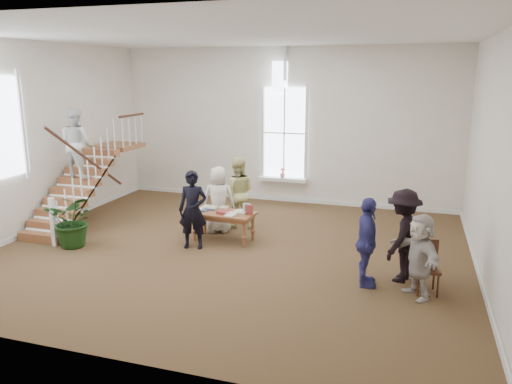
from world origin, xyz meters
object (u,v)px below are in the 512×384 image
(woman_cluster_b, at_px, (403,236))
(side_chair, at_px, (427,264))
(woman_cluster_a, at_px, (367,242))
(woman_cluster_c, at_px, (419,256))
(elderly_woman, at_px, (219,199))
(library_table, at_px, (223,215))
(floor_plant, at_px, (74,220))
(police_officer, at_px, (193,210))
(person_yellow, at_px, (237,192))

(woman_cluster_b, distance_m, side_chair, 0.68)
(woman_cluster_a, distance_m, side_chair, 1.08)
(woman_cluster_b, distance_m, woman_cluster_c, 0.73)
(side_chair, bearing_deg, elderly_woman, 145.74)
(library_table, height_order, woman_cluster_a, woman_cluster_a)
(woman_cluster_c, distance_m, floor_plant, 7.26)
(police_officer, xyz_separation_m, woman_cluster_b, (4.40, -0.45, 0.00))
(elderly_woman, xyz_separation_m, floor_plant, (-2.65, -1.97, -0.20))
(police_officer, xyz_separation_m, woman_cluster_a, (3.80, -0.90, -0.04))
(woman_cluster_c, height_order, side_chair, woman_cluster_c)
(woman_cluster_b, relative_size, floor_plant, 1.43)
(woman_cluster_a, height_order, floor_plant, woman_cluster_a)
(woman_cluster_a, bearing_deg, woman_cluster_c, -111.12)
(woman_cluster_a, relative_size, floor_plant, 1.36)
(library_table, xyz_separation_m, elderly_woman, (-0.34, 0.59, 0.20))
(person_yellow, xyz_separation_m, woman_cluster_c, (4.30, -2.85, -0.14))
(library_table, height_order, elderly_woman, elderly_woman)
(floor_plant, bearing_deg, elderly_woman, 36.70)
(floor_plant, bearing_deg, library_table, 24.77)
(woman_cluster_c, bearing_deg, library_table, -143.51)
(elderly_woman, relative_size, woman_cluster_c, 1.08)
(woman_cluster_c, bearing_deg, person_yellow, -154.62)
(library_table, bearing_deg, side_chair, -14.90)
(library_table, relative_size, elderly_woman, 0.93)
(police_officer, distance_m, woman_cluster_c, 4.83)
(woman_cluster_c, bearing_deg, police_officer, -134.25)
(police_officer, bearing_deg, woman_cluster_a, -23.79)
(library_table, relative_size, woman_cluster_b, 0.86)
(elderly_woman, bearing_deg, woman_cluster_c, 141.67)
(library_table, bearing_deg, elderly_woman, 123.82)
(police_officer, bearing_deg, elderly_woman, 74.90)
(elderly_woman, distance_m, woman_cluster_b, 4.62)
(elderly_woman, bearing_deg, library_table, 108.81)
(library_table, distance_m, floor_plant, 3.29)
(person_yellow, height_order, floor_plant, person_yellow)
(library_table, relative_size, person_yellow, 0.84)
(woman_cluster_a, height_order, side_chair, woman_cluster_a)
(person_yellow, xyz_separation_m, woman_cluster_b, (4.00, -2.20, -0.01))
(police_officer, height_order, woman_cluster_a, police_officer)
(woman_cluster_c, bearing_deg, elderly_woman, -148.15)
(woman_cluster_a, height_order, woman_cluster_b, woman_cluster_b)
(woman_cluster_a, relative_size, woman_cluster_c, 1.11)
(police_officer, distance_m, floor_plant, 2.66)
(police_officer, relative_size, woman_cluster_a, 1.05)
(person_yellow, distance_m, woman_cluster_b, 4.56)
(floor_plant, bearing_deg, police_officer, 15.86)
(police_officer, xyz_separation_m, elderly_woman, (0.10, 1.25, -0.06))
(police_officer, height_order, elderly_woman, police_officer)
(person_yellow, distance_m, floor_plant, 3.86)
(person_yellow, distance_m, side_chair, 5.14)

